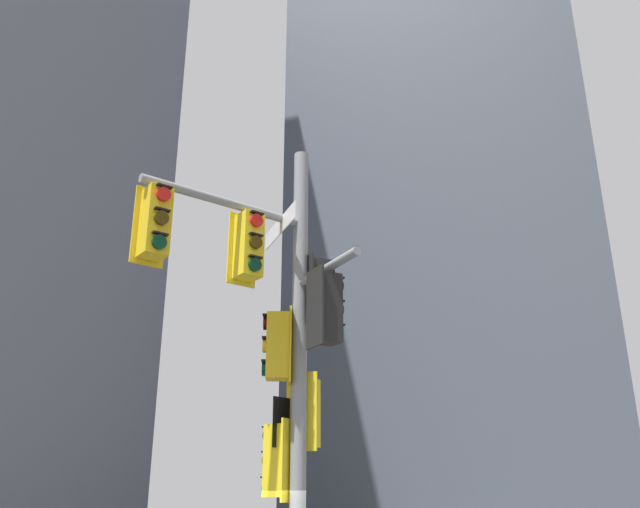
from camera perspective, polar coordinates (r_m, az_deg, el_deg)
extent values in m
cube|color=#4C5460|center=(40.16, 10.82, 6.58)|extent=(14.74, 14.74, 40.57)
cylinder|color=gray|center=(10.00, -1.82, -11.51)|extent=(0.24, 0.24, 7.80)
cylinder|color=gray|center=(10.06, -7.98, 4.37)|extent=(1.62, 2.33, 0.13)
cylinder|color=gray|center=(9.66, 0.57, -1.26)|extent=(1.34, 1.23, 0.13)
cube|color=yellow|center=(10.17, -6.68, 0.37)|extent=(0.29, 0.42, 1.14)
cube|color=yellow|center=(10.01, -6.13, 0.68)|extent=(0.47, 0.47, 1.00)
cylinder|color=red|center=(9.99, -5.45, 2.88)|extent=(0.16, 0.20, 0.20)
cube|color=black|center=(10.03, -5.41, 3.52)|extent=(0.18, 0.22, 0.02)
cylinder|color=#3C2C06|center=(9.85, -5.52, 1.01)|extent=(0.16, 0.20, 0.20)
cube|color=black|center=(9.89, -5.48, 1.67)|extent=(0.18, 0.22, 0.02)
cylinder|color=#06311C|center=(9.73, -5.59, -0.91)|extent=(0.16, 0.20, 0.20)
cube|color=black|center=(9.77, -5.54, -0.24)|extent=(0.18, 0.22, 0.02)
cube|color=gold|center=(9.56, -14.39, 2.28)|extent=(0.29, 0.42, 1.14)
cube|color=gold|center=(9.39, -13.92, 2.64)|extent=(0.47, 0.47, 1.00)
cylinder|color=red|center=(9.36, -13.24, 5.00)|extent=(0.16, 0.20, 0.20)
cube|color=black|center=(9.41, -13.17, 5.67)|extent=(0.18, 0.22, 0.02)
cylinder|color=#3C2C06|center=(9.22, -13.41, 3.03)|extent=(0.16, 0.20, 0.20)
cube|color=black|center=(9.26, -13.34, 3.72)|extent=(0.18, 0.22, 0.02)
cylinder|color=#06311C|center=(9.09, -13.59, 1.00)|extent=(0.16, 0.20, 0.20)
cube|color=black|center=(9.13, -13.51, 1.72)|extent=(0.18, 0.22, 0.02)
cube|color=black|center=(9.39, -0.43, -4.54)|extent=(0.38, 0.34, 1.14)
cube|color=black|center=(9.48, 0.58, -4.69)|extent=(0.48, 0.48, 1.00)
cylinder|color=#360605|center=(9.68, 1.61, -2.85)|extent=(0.19, 0.18, 0.20)
cube|color=black|center=(9.72, 1.63, -2.18)|extent=(0.21, 0.20, 0.02)
cylinder|color=#3C2C06|center=(9.58, 1.63, -4.85)|extent=(0.19, 0.18, 0.20)
cube|color=black|center=(9.61, 1.65, -4.16)|extent=(0.21, 0.20, 0.02)
cylinder|color=#19C672|center=(9.49, 1.65, -6.88)|extent=(0.19, 0.18, 0.20)
cube|color=black|center=(9.52, 1.68, -6.18)|extent=(0.21, 0.20, 0.02)
cube|color=black|center=(10.38, -1.06, -3.16)|extent=(0.33, 0.39, 1.14)
cube|color=black|center=(10.44, -0.07, -3.27)|extent=(0.48, 0.48, 1.00)
cylinder|color=#360605|center=(10.61, 0.95, -1.57)|extent=(0.17, 0.19, 0.20)
cube|color=black|center=(10.66, 0.97, -0.96)|extent=(0.19, 0.22, 0.02)
cylinder|color=yellow|center=(10.51, 0.96, -3.38)|extent=(0.17, 0.19, 0.20)
cube|color=black|center=(10.55, 0.98, -2.76)|extent=(0.19, 0.22, 0.02)
cylinder|color=#06311C|center=(10.41, 0.97, -5.22)|extent=(0.17, 0.19, 0.20)
cube|color=black|center=(10.45, 0.99, -4.59)|extent=(0.19, 0.22, 0.02)
cube|color=yellow|center=(10.07, -1.57, -13.28)|extent=(0.48, 0.04, 1.14)
cube|color=yellow|center=(10.25, -1.17, -13.40)|extent=(0.34, 0.34, 1.00)
cylinder|color=#360605|center=(10.48, -0.76, -11.63)|extent=(0.20, 0.06, 0.20)
cube|color=black|center=(10.51, -0.75, -10.99)|extent=(0.22, 0.07, 0.02)
cylinder|color=#3C2C06|center=(10.44, -0.77, -13.53)|extent=(0.20, 0.06, 0.20)
cube|color=black|center=(10.46, -0.76, -12.88)|extent=(0.22, 0.07, 0.02)
cylinder|color=#19C672|center=(10.40, -0.78, -15.44)|extent=(0.20, 0.06, 0.20)
cube|color=black|center=(10.42, -0.77, -14.79)|extent=(0.22, 0.07, 0.02)
cube|color=yellow|center=(9.96, -2.56, -17.20)|extent=(0.11, 0.48, 1.14)
cube|color=yellow|center=(10.06, -3.53, -17.21)|extent=(0.39, 0.39, 1.00)
cylinder|color=#360605|center=(10.19, -4.48, -15.25)|extent=(0.09, 0.21, 0.20)
cube|color=black|center=(10.20, -4.49, -14.58)|extent=(0.11, 0.23, 0.02)
cylinder|color=#3C2C06|center=(10.16, -4.53, -17.22)|extent=(0.09, 0.21, 0.20)
cube|color=black|center=(10.17, -4.54, -16.54)|extent=(0.11, 0.23, 0.02)
cylinder|color=#19C672|center=(10.15, -4.59, -19.19)|extent=(0.09, 0.21, 0.20)
cube|color=black|center=(10.16, -4.60, -18.51)|extent=(0.11, 0.23, 0.02)
cube|color=gold|center=(10.12, -2.52, -7.89)|extent=(0.19, 0.46, 1.14)
cube|color=gold|center=(10.13, -3.60, -7.88)|extent=(0.43, 0.43, 1.00)
cylinder|color=#360605|center=(10.22, -4.69, -5.95)|extent=(0.12, 0.21, 0.20)
cube|color=black|center=(10.25, -4.70, -5.30)|extent=(0.14, 0.23, 0.02)
cylinder|color=yellow|center=(10.14, -4.74, -7.87)|extent=(0.12, 0.21, 0.20)
cube|color=black|center=(10.16, -4.76, -7.20)|extent=(0.14, 0.23, 0.02)
cylinder|color=#06311C|center=(10.07, -4.80, -9.81)|extent=(0.12, 0.21, 0.20)
cube|color=black|center=(10.09, -4.81, -9.14)|extent=(0.14, 0.23, 0.02)
cube|color=white|center=(10.58, -3.46, 2.35)|extent=(0.98, 1.14, 0.28)
cube|color=#19479E|center=(10.58, -3.46, 2.35)|extent=(0.95, 1.11, 0.24)
cube|color=red|center=(10.28, -2.60, -8.05)|extent=(0.31, 0.57, 0.80)
cube|color=white|center=(10.28, -2.60, -8.05)|extent=(0.29, 0.54, 0.76)
cube|color=black|center=(10.09, -2.78, -14.24)|extent=(0.25, 0.56, 0.72)
cube|color=white|center=(10.09, -2.78, -14.24)|extent=(0.23, 0.52, 0.68)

